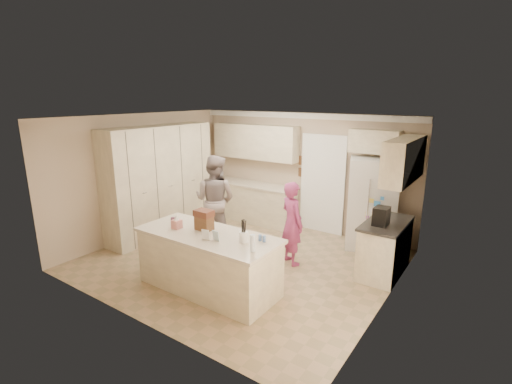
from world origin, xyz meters
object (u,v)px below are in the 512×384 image
Objects in this scene: island_base at (208,263)px; teen_girl at (292,223)px; utensil_crock at (244,237)px; teen_boy at (215,200)px; tissue_box at (177,224)px; dollhouse_body at (204,223)px; coffee_maker at (381,216)px; refrigerator at (372,204)px.

island_base is 1.45× the size of teen_girl.
utensil_crock is 0.08× the size of teen_boy.
dollhouse_body reaches higher than tissue_box.
utensil_crock reaches higher than tissue_box.
utensil_crock is at bearing 4.40° from island_base.
dollhouse_body is at bearing -140.71° from coffee_maker.
teen_girl is at bearing 62.69° from dollhouse_body.
tissue_box is 1.73m from teen_boy.
teen_boy reaches higher than dollhouse_body.
teen_boy is 1.20× the size of teen_girl.
coffee_maker is 2.87m from island_base.
teen_girl reaches higher than island_base.
coffee_maker is 2.32m from utensil_crock.
refrigerator is 0.82× the size of island_base.
teen_girl is (0.60, 1.56, 0.32)m from island_base.
coffee_maker is 1.52m from teen_girl.
coffee_maker is at bearing 174.58° from teen_boy.
teen_girl reaches higher than tissue_box.
coffee_maker is at bearing 37.57° from tissue_box.
coffee_maker is 3.28m from tissue_box.
teen_boy is (-2.68, -1.56, 0.01)m from refrigerator.
tissue_box is at bearing 84.25° from teen_girl.
teen_boy reaches higher than tissue_box.
coffee_maker is at bearing -137.62° from teen_girl.
island_base is 8.46× the size of dollhouse_body.
coffee_maker reaches higher than utensil_crock.
refrigerator is 6.92× the size of dollhouse_body.
teen_girl is (1.76, 0.04, -0.16)m from teen_boy.
teen_boy reaches higher than teen_girl.
teen_boy is at bearing 110.52° from tissue_box.
teen_girl is at bearing 91.80° from utensil_crock.
island_base is 0.86m from utensil_crock.
refrigerator is 12.00× the size of utensil_crock.
teen_boy is (-0.61, 1.62, -0.08)m from tissue_box.
utensil_crock is at bearing -3.58° from dollhouse_body.
dollhouse_body is at bearing -138.70° from refrigerator.
dollhouse_body reaches higher than island_base.
teen_boy reaches higher than utensil_crock.
tissue_box is (-2.60, -2.00, -0.07)m from coffee_maker.
tissue_box is 0.45m from dollhouse_body.
island_base is 1.70m from teen_girl.
teen_boy is at bearing 140.90° from utensil_crock.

